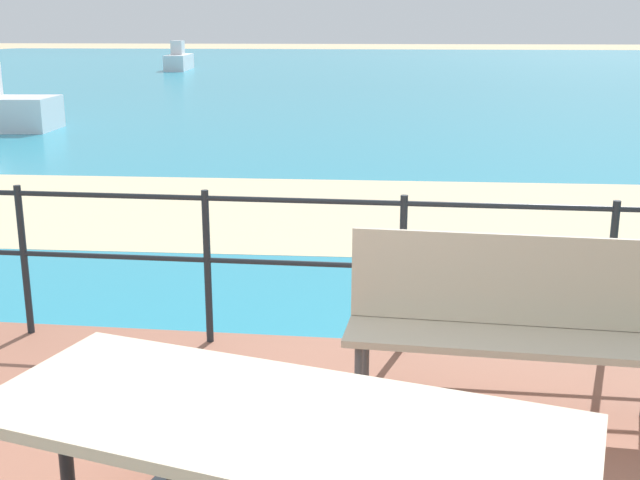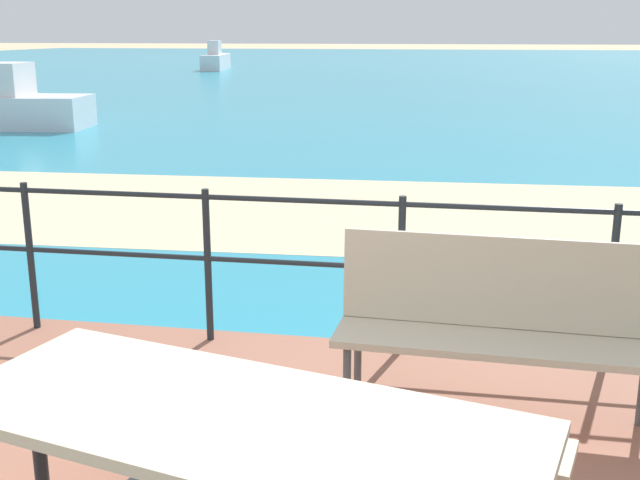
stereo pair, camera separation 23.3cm
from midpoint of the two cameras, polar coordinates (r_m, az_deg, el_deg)
name	(u,v)px [view 2 (the right image)]	position (r m, az deg, el deg)	size (l,w,h in m)	color
sea_water	(447,70)	(42.07, 9.27, 12.02)	(90.00, 90.00, 0.01)	teal
beach_strip	(375,212)	(8.74, 4.71, 2.03)	(54.00, 3.69, 0.01)	beige
picnic_table	(238,461)	(2.54, -3.22, -15.66)	(2.17, 1.90, 0.75)	#BCAD93
park_bench	(499,316)	(3.99, 14.38, -5.33)	(1.58, 0.48, 0.90)	#BCAD93
railing_fence	(302,251)	(4.71, 0.12, -0.80)	(5.94, 0.04, 0.96)	#1E2328
boat_far	(216,60)	(41.86, -7.32, 12.72)	(1.70, 5.05, 1.44)	silver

